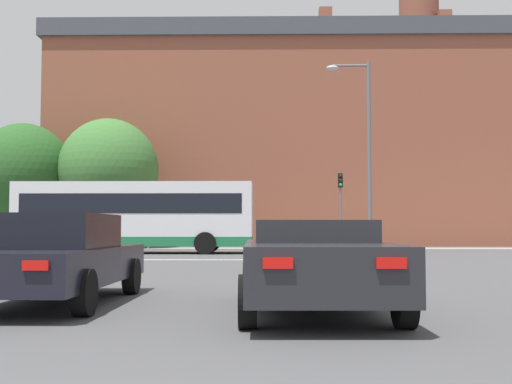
# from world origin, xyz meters

# --- Properties ---
(stop_line_strip) EXTENTS (8.11, 0.30, 0.01)m
(stop_line_strip) POSITION_xyz_m (0.00, 21.57, 0.00)
(stop_line_strip) COLOR silver
(stop_line_strip) RESTS_ON ground_plane
(far_pavement) EXTENTS (69.01, 2.50, 0.01)m
(far_pavement) POSITION_xyz_m (0.00, 34.89, 0.01)
(far_pavement) COLOR gray
(far_pavement) RESTS_ON ground_plane
(brick_civic_building) EXTENTS (31.42, 12.91, 21.71)m
(brick_civic_building) POSITION_xyz_m (2.10, 44.68, 7.57)
(brick_civic_building) COLOR brown
(brick_civic_building) RESTS_ON ground_plane
(car_saloon_left) EXTENTS (2.06, 4.79, 1.41)m
(car_saloon_left) POSITION_xyz_m (-2.20, 7.77, 0.72)
(car_saloon_left) COLOR black
(car_saloon_left) RESTS_ON ground_plane
(car_roadster_right) EXTENTS (2.12, 4.43, 1.29)m
(car_roadster_right) POSITION_xyz_m (1.82, 6.69, 0.68)
(car_roadster_right) COLOR #232328
(car_roadster_right) RESTS_ON ground_plane
(bus_crossing_lead) EXTENTS (10.94, 2.76, 3.29)m
(bus_crossing_lead) POSITION_xyz_m (-4.98, 27.64, 1.77)
(bus_crossing_lead) COLOR silver
(bus_crossing_lead) RESTS_ON ground_plane
(traffic_light_far_left) EXTENTS (0.26, 0.31, 3.67)m
(traffic_light_far_left) POSITION_xyz_m (-5.57, 34.12, 2.49)
(traffic_light_far_left) COLOR slate
(traffic_light_far_left) RESTS_ON ground_plane
(traffic_light_far_right) EXTENTS (0.26, 0.31, 4.27)m
(traffic_light_far_right) POSITION_xyz_m (5.34, 33.89, 2.86)
(traffic_light_far_right) COLOR slate
(traffic_light_far_right) RESTS_ON ground_plane
(street_lamp_junction) EXTENTS (1.86, 0.36, 8.15)m
(street_lamp_junction) POSITION_xyz_m (5.18, 24.36, 4.87)
(street_lamp_junction) COLOR slate
(street_lamp_junction) RESTS_ON ground_plane
(pedestrian_waiting) EXTENTS (0.30, 0.44, 1.67)m
(pedestrian_waiting) POSITION_xyz_m (0.13, 35.21, 0.98)
(pedestrian_waiting) COLOR #333851
(pedestrian_waiting) RESTS_ON ground_plane
(tree_by_building) EXTENTS (5.89, 5.89, 7.67)m
(tree_by_building) POSITION_xyz_m (-8.21, 35.43, 4.57)
(tree_by_building) COLOR #4C3823
(tree_by_building) RESTS_ON ground_plane
(tree_kerbside) EXTENTS (5.52, 5.52, 7.38)m
(tree_kerbside) POSITION_xyz_m (-13.21, 35.24, 4.48)
(tree_kerbside) COLOR #4C3823
(tree_kerbside) RESTS_ON ground_plane
(tree_distant) EXTENTS (4.06, 4.06, 6.41)m
(tree_distant) POSITION_xyz_m (-8.41, 38.01, 4.26)
(tree_distant) COLOR #4C3823
(tree_distant) RESTS_ON ground_plane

